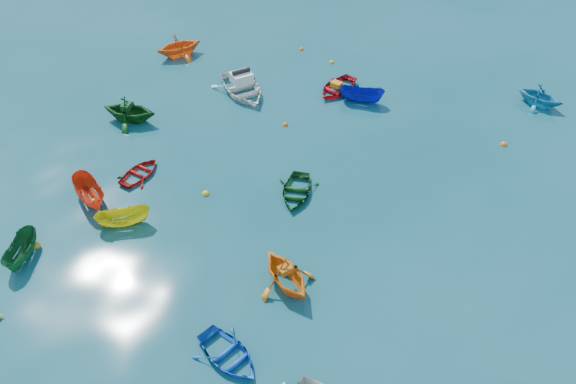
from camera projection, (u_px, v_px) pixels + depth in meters
ground at (357, 259)px, 24.57m from camera, size 160.00×160.00×0.00m
dinghy_blue_sw at (229, 358)px, 20.95m from camera, size 2.34×3.04×0.59m
dinghy_orange_w at (286, 284)px, 23.54m from camera, size 2.83×3.19×1.56m
sampan_yellow_mid at (125, 224)px, 26.19m from camera, size 2.72×1.98×0.99m
dinghy_green_e at (296, 194)px, 27.72m from camera, size 3.53×3.46×0.60m
dinghy_cyan_se at (537, 104)px, 33.72m from camera, size 2.83×3.12×1.43m
dinghy_red_nw at (141, 175)px, 28.83m from camera, size 2.92×2.50×0.51m
sampan_orange_n at (92, 200)px, 27.40m from camera, size 1.32×3.05×1.15m
dinghy_green_n at (131, 120)px, 32.46m from camera, size 4.05×4.11×1.64m
dinghy_red_ne at (337, 90)px, 34.88m from camera, size 3.60×2.94×0.65m
sampan_blue_far at (361, 101)px, 33.98m from camera, size 2.49×2.76×1.05m
dinghy_orange_far at (180, 55)px, 38.22m from camera, size 3.40×3.04×1.62m
sampan_green_far at (24, 257)px, 24.67m from camera, size 2.39×2.55×0.98m
motorboat_white at (242, 92)px, 34.71m from camera, size 3.74×4.76×1.49m
tarp_orange_a at (285, 269)px, 22.96m from camera, size 0.60×0.48×0.27m
tarp_green_b at (127, 106)px, 31.83m from camera, size 0.77×0.75×0.30m
tarp_orange_b at (336, 84)px, 34.50m from camera, size 0.62×0.74×0.31m
buoy_or_b at (504, 145)px, 30.73m from camera, size 0.36×0.36×0.36m
buoy_ye_b at (36, 246)px, 25.16m from camera, size 0.38×0.38×0.38m
buoy_or_c at (94, 201)px, 27.34m from camera, size 0.32×0.32×0.32m
buoy_ye_c at (302, 176)px, 28.76m from camera, size 0.37×0.37×0.37m
buoy_or_d at (285, 125)px, 32.11m from camera, size 0.34×0.34×0.34m
buoy_ye_d at (206, 194)px, 27.74m from camera, size 0.37×0.37×0.37m
buoy_or_e at (302, 50)px, 38.81m from camera, size 0.30×0.30×0.30m
buoy_ye_e at (332, 63)px, 37.45m from camera, size 0.33×0.33×0.33m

